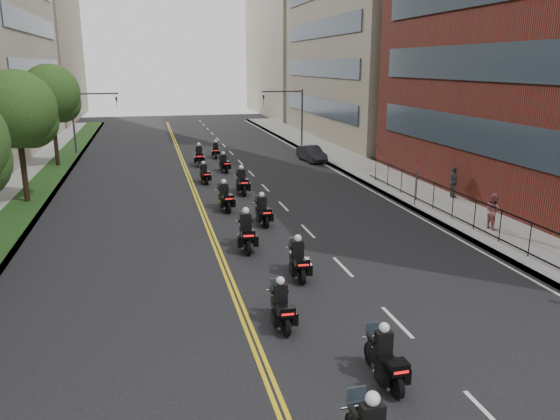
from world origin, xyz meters
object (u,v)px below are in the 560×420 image
at_px(motorcycle_1, 385,360).
at_px(motorcycle_11, 216,151).
at_px(motorcycle_8, 204,175).
at_px(motorcycle_10, 199,157).
at_px(parked_sedan, 312,154).
at_px(motorcycle_9, 224,164).
at_px(pedestrian_c, 453,182).
at_px(motorcycle_3, 298,261).
at_px(motorcycle_6, 225,198).
at_px(motorcycle_7, 242,183).
at_px(motorcycle_4, 246,233).
at_px(motorcycle_5, 263,212).
at_px(pedestrian_b, 493,211).
at_px(motorcycle_2, 281,307).

distance_m(motorcycle_1, motorcycle_11, 35.69).
xyz_separation_m(motorcycle_8, motorcycle_10, (0.31, 6.81, 0.12)).
height_order(motorcycle_8, parked_sedan, motorcycle_8).
bearing_deg(motorcycle_1, motorcycle_10, 91.89).
bearing_deg(motorcycle_8, motorcycle_10, 81.21).
distance_m(motorcycle_9, pedestrian_c, 17.05).
distance_m(motorcycle_1, motorcycle_10, 32.28).
bearing_deg(pedestrian_c, motorcycle_3, 141.06).
height_order(motorcycle_10, pedestrian_c, pedestrian_c).
xyz_separation_m(motorcycle_6, motorcycle_7, (1.60, 3.72, 0.03)).
relative_size(motorcycle_3, motorcycle_11, 1.07).
xyz_separation_m(motorcycle_7, motorcycle_8, (-1.98, 3.73, -0.11)).
xyz_separation_m(motorcycle_1, motorcycle_4, (-1.59, 11.13, 0.10)).
bearing_deg(pedestrian_c, motorcycle_5, 114.01).
bearing_deg(pedestrian_b, motorcycle_1, 133.44).
bearing_deg(motorcycle_8, motorcycle_6, -93.27).
xyz_separation_m(motorcycle_9, parked_sedan, (7.79, 2.94, 0.03)).
distance_m(motorcycle_11, pedestrian_b, 26.87).
bearing_deg(motorcycle_7, motorcycle_2, -95.82).
distance_m(motorcycle_2, motorcycle_3, 4.07).
height_order(motorcycle_2, motorcycle_5, motorcycle_5).
bearing_deg(motorcycle_9, motorcycle_10, 109.34).
height_order(motorcycle_5, motorcycle_7, motorcycle_7).
bearing_deg(pedestrian_b, pedestrian_c, -16.72).
bearing_deg(motorcycle_9, motorcycle_6, -105.02).
xyz_separation_m(motorcycle_1, pedestrian_c, (12.10, 17.22, 0.44)).
distance_m(motorcycle_7, pedestrian_c, 12.90).
height_order(motorcycle_2, motorcycle_4, motorcycle_4).
xyz_separation_m(motorcycle_2, motorcycle_3, (1.58, 3.75, 0.03)).
bearing_deg(motorcycle_5, motorcycle_8, 97.66).
height_order(motorcycle_2, pedestrian_b, pedestrian_b).
relative_size(motorcycle_3, pedestrian_c, 1.22).
bearing_deg(motorcycle_7, motorcycle_9, 90.77).
bearing_deg(motorcycle_10, motorcycle_8, -88.84).
relative_size(motorcycle_5, parked_sedan, 0.58).
distance_m(motorcycle_3, motorcycle_10, 24.86).
bearing_deg(motorcycle_8, parked_sedan, 28.31).
distance_m(motorcycle_5, motorcycle_7, 6.94).
bearing_deg(motorcycle_3, motorcycle_2, -108.98).
bearing_deg(motorcycle_10, pedestrian_b, -56.51).
bearing_deg(motorcycle_3, motorcycle_11, 93.21).
distance_m(motorcycle_11, pedestrian_c, 22.03).
height_order(motorcycle_1, motorcycle_2, motorcycle_1).
distance_m(motorcycle_3, motorcycle_5, 7.34).
height_order(motorcycle_7, motorcycle_11, motorcycle_7).
height_order(motorcycle_5, motorcycle_11, motorcycle_5).
height_order(motorcycle_9, parked_sedan, motorcycle_9).
distance_m(motorcycle_2, pedestrian_b, 14.32).
height_order(motorcycle_5, pedestrian_b, pedestrian_b).
bearing_deg(motorcycle_10, motorcycle_6, -85.96).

